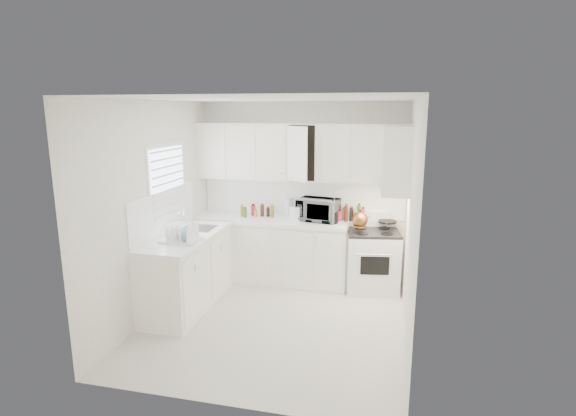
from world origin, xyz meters
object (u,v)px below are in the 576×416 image
(tea_kettle, at_px, (360,218))
(microwave, at_px, (318,207))
(stove, at_px, (373,252))
(dish_rack, at_px, (182,232))
(utensil_crock, at_px, (334,210))
(rice_cooker, at_px, (297,212))

(tea_kettle, bearing_deg, microwave, 157.55)
(stove, relative_size, dish_rack, 2.47)
(stove, xyz_separation_m, microwave, (-0.78, 0.04, 0.60))
(utensil_crock, xyz_separation_m, dish_rack, (-1.64, -1.30, -0.07))
(microwave, bearing_deg, rice_cooker, -163.89)
(utensil_crock, bearing_deg, rice_cooker, 170.97)
(utensil_crock, bearing_deg, microwave, 154.29)
(stove, xyz_separation_m, dish_rack, (-2.19, -1.37, 0.53))
(stove, bearing_deg, rice_cooker, 170.18)
(dish_rack, bearing_deg, rice_cooker, 52.63)
(utensil_crock, height_order, dish_rack, utensil_crock)
(tea_kettle, relative_size, dish_rack, 0.61)
(stove, height_order, utensil_crock, utensil_crock)
(tea_kettle, bearing_deg, rice_cooker, 165.26)
(stove, bearing_deg, microwave, 167.75)
(tea_kettle, xyz_separation_m, microwave, (-0.60, 0.20, 0.08))
(rice_cooker, bearing_deg, utensil_crock, 9.61)
(utensil_crock, relative_size, dish_rack, 0.86)
(tea_kettle, relative_size, microwave, 0.48)
(tea_kettle, distance_m, utensil_crock, 0.38)
(microwave, height_order, dish_rack, microwave)
(utensil_crock, bearing_deg, stove, 7.68)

